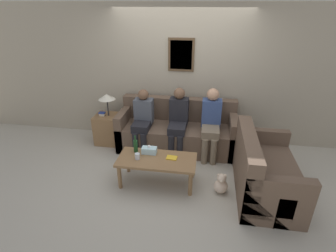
% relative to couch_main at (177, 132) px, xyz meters
% --- Properties ---
extents(ground_plane, '(16.00, 16.00, 0.00)m').
position_rel_couch_main_xyz_m(ground_plane, '(0.00, -0.49, -0.33)').
color(ground_plane, '#ADA899').
extents(wall_back, '(9.00, 0.08, 2.60)m').
position_rel_couch_main_xyz_m(wall_back, '(0.00, 0.44, 0.97)').
color(wall_back, '#9E937F').
rests_on(wall_back, ground_plane).
extents(couch_main, '(2.19, 0.83, 0.92)m').
position_rel_couch_main_xyz_m(couch_main, '(0.00, 0.00, 0.00)').
color(couch_main, brown).
rests_on(couch_main, ground_plane).
extents(couch_side, '(0.83, 1.44, 0.92)m').
position_rel_couch_main_xyz_m(couch_side, '(1.41, -1.13, 0.00)').
color(couch_side, brown).
rests_on(couch_side, ground_plane).
extents(coffee_table, '(1.19, 0.55, 0.44)m').
position_rel_couch_main_xyz_m(coffee_table, '(-0.16, -1.17, 0.05)').
color(coffee_table, olive).
rests_on(coffee_table, ground_plane).
extents(side_table_with_lamp, '(0.44, 0.44, 1.02)m').
position_rel_couch_main_xyz_m(side_table_with_lamp, '(-1.39, -0.03, 0.02)').
color(side_table_with_lamp, olive).
rests_on(side_table_with_lamp, ground_plane).
extents(wine_bottle, '(0.07, 0.07, 0.28)m').
position_rel_couch_main_xyz_m(wine_bottle, '(-0.53, -1.01, 0.22)').
color(wine_bottle, '#19421E').
rests_on(wine_bottle, coffee_table).
extents(drinking_glass, '(0.08, 0.08, 0.09)m').
position_rel_couch_main_xyz_m(drinking_glass, '(-0.45, -1.22, 0.16)').
color(drinking_glass, silver).
rests_on(drinking_glass, coffee_table).
extents(book_stack, '(0.17, 0.13, 0.02)m').
position_rel_couch_main_xyz_m(book_stack, '(0.06, -1.12, 0.12)').
color(book_stack, gold).
rests_on(book_stack, coffee_table).
extents(tissue_box, '(0.23, 0.12, 0.15)m').
position_rel_couch_main_xyz_m(tissue_box, '(-0.31, -1.03, 0.16)').
color(tissue_box, silver).
rests_on(tissue_box, coffee_table).
extents(person_left, '(0.34, 0.57, 1.16)m').
position_rel_couch_main_xyz_m(person_left, '(-0.62, -0.18, 0.31)').
color(person_left, black).
rests_on(person_left, ground_plane).
extents(person_middle, '(0.34, 0.61, 1.20)m').
position_rel_couch_main_xyz_m(person_middle, '(0.03, -0.14, 0.34)').
color(person_middle, black).
rests_on(person_middle, ground_plane).
extents(person_right, '(0.34, 0.62, 1.23)m').
position_rel_couch_main_xyz_m(person_right, '(0.62, -0.17, 0.35)').
color(person_right, '#756651').
rests_on(person_right, ground_plane).
extents(teddy_bear, '(0.21, 0.21, 0.33)m').
position_rel_couch_main_xyz_m(teddy_bear, '(0.82, -1.25, -0.19)').
color(teddy_bear, beige).
rests_on(teddy_bear, ground_plane).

